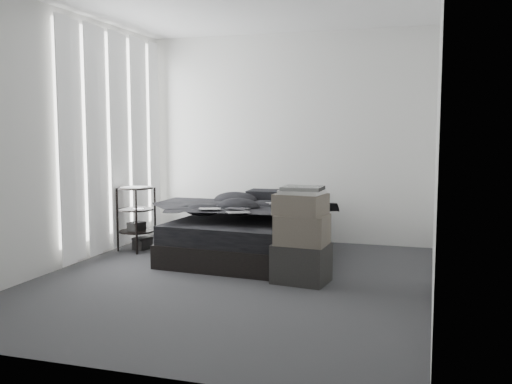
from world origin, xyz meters
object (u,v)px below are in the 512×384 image
(side_stand, at_px, (136,219))
(laptop, at_px, (277,198))
(box_lower, at_px, (301,263))
(bed, at_px, (247,246))

(side_stand, bearing_deg, laptop, 3.45)
(laptop, xyz_separation_m, box_lower, (0.48, -0.90, -0.48))
(bed, distance_m, box_lower, 1.20)
(laptop, xyz_separation_m, side_stand, (-1.66, -0.10, -0.29))
(bed, bearing_deg, side_stand, -172.55)
(bed, bearing_deg, box_lower, -43.11)
(laptop, relative_size, box_lower, 0.60)
(laptop, relative_size, side_stand, 0.39)
(box_lower, bearing_deg, bed, 132.88)
(side_stand, bearing_deg, box_lower, -20.46)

